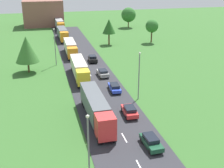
{
  "coord_description": "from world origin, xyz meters",
  "views": [
    {
      "loc": [
        -9.75,
        -22.07,
        20.92
      ],
      "look_at": [
        1.91,
        25.1,
        2.1
      ],
      "focal_mm": 47.38,
      "sensor_mm": 36.0,
      "label": 1
    }
  ],
  "objects_px": {
    "lamppost_third": "(55,45)",
    "distant_building": "(43,13)",
    "truck_lead": "(96,107)",
    "tree_oak": "(129,15)",
    "truck_fourth": "(63,33)",
    "lamppost_second": "(139,73)",
    "tree_maple": "(27,49)",
    "truck_third": "(70,47)",
    "car_fourth": "(103,73)",
    "truck_second": "(79,68)",
    "car_fifth": "(93,59)",
    "car_second": "(130,111)",
    "car_lead": "(151,141)",
    "tree_birch": "(152,26)",
    "lamppost_lead": "(89,146)",
    "truck_fifth": "(60,24)",
    "tree_elm": "(109,26)",
    "car_third": "(115,87)"
  },
  "relations": [
    {
      "from": "lamppost_third",
      "to": "distant_building",
      "type": "bearing_deg",
      "value": 91.14
    },
    {
      "from": "truck_lead",
      "to": "tree_oak",
      "type": "bearing_deg",
      "value": 69.63
    },
    {
      "from": "truck_fourth",
      "to": "lamppost_second",
      "type": "xyz_separation_m",
      "value": [
        8.56,
        -49.92,
        2.58
      ]
    },
    {
      "from": "tree_maple",
      "to": "truck_fourth",
      "type": "bearing_deg",
      "value": 71.84
    },
    {
      "from": "truck_third",
      "to": "car_fourth",
      "type": "relative_size",
      "value": 2.87
    },
    {
      "from": "truck_lead",
      "to": "car_fourth",
      "type": "bearing_deg",
      "value": 74.96
    },
    {
      "from": "truck_fourth",
      "to": "car_fourth",
      "type": "bearing_deg",
      "value": -82.29
    },
    {
      "from": "truck_second",
      "to": "car_fifth",
      "type": "relative_size",
      "value": 3.21
    },
    {
      "from": "car_second",
      "to": "car_fourth",
      "type": "distance_m",
      "value": 18.43
    },
    {
      "from": "truck_fourth",
      "to": "car_lead",
      "type": "distance_m",
      "value": 64.75
    },
    {
      "from": "tree_birch",
      "to": "distant_building",
      "type": "relative_size",
      "value": 0.46
    },
    {
      "from": "lamppost_lead",
      "to": "tree_birch",
      "type": "height_order",
      "value": "lamppost_lead"
    },
    {
      "from": "lamppost_lead",
      "to": "tree_oak",
      "type": "bearing_deg",
      "value": 70.59
    },
    {
      "from": "truck_fifth",
      "to": "tree_birch",
      "type": "height_order",
      "value": "tree_birch"
    },
    {
      "from": "tree_maple",
      "to": "tree_birch",
      "type": "bearing_deg",
      "value": 29.48
    },
    {
      "from": "truck_lead",
      "to": "truck_third",
      "type": "bearing_deg",
      "value": 89.39
    },
    {
      "from": "lamppost_third",
      "to": "tree_elm",
      "type": "distance_m",
      "value": 23.87
    },
    {
      "from": "truck_fifth",
      "to": "car_third",
      "type": "bearing_deg",
      "value": -85.33
    },
    {
      "from": "tree_birch",
      "to": "tree_elm",
      "type": "bearing_deg",
      "value": 178.38
    },
    {
      "from": "lamppost_second",
      "to": "distant_building",
      "type": "xyz_separation_m",
      "value": [
        -13.55,
        77.71,
        0.31
      ]
    },
    {
      "from": "car_fourth",
      "to": "lamppost_lead",
      "type": "height_order",
      "value": "lamppost_lead"
    },
    {
      "from": "car_third",
      "to": "lamppost_lead",
      "type": "bearing_deg",
      "value": -110.3
    },
    {
      "from": "truck_fifth",
      "to": "tree_oak",
      "type": "relative_size",
      "value": 1.58
    },
    {
      "from": "truck_fifth",
      "to": "car_second",
      "type": "relative_size",
      "value": 2.89
    },
    {
      "from": "truck_third",
      "to": "car_lead",
      "type": "distance_m",
      "value": 46.1
    },
    {
      "from": "car_second",
      "to": "tree_maple",
      "type": "xyz_separation_m",
      "value": [
        -15.28,
        25.01,
        4.32
      ]
    },
    {
      "from": "truck_fourth",
      "to": "tree_oak",
      "type": "bearing_deg",
      "value": 31.01
    },
    {
      "from": "truck_second",
      "to": "car_second",
      "type": "height_order",
      "value": "truck_second"
    },
    {
      "from": "truck_fourth",
      "to": "distant_building",
      "type": "distance_m",
      "value": 28.38
    },
    {
      "from": "truck_lead",
      "to": "lamppost_lead",
      "type": "xyz_separation_m",
      "value": [
        -3.34,
        -13.34,
        2.31
      ]
    },
    {
      "from": "car_lead",
      "to": "car_second",
      "type": "height_order",
      "value": "car_second"
    },
    {
      "from": "truck_lead",
      "to": "tree_maple",
      "type": "bearing_deg",
      "value": 111.67
    },
    {
      "from": "truck_lead",
      "to": "truck_second",
      "type": "distance_m",
      "value": 19.13
    },
    {
      "from": "truck_lead",
      "to": "tree_oak",
      "type": "height_order",
      "value": "tree_oak"
    },
    {
      "from": "tree_elm",
      "to": "lamppost_lead",
      "type": "bearing_deg",
      "value": -105.24
    },
    {
      "from": "truck_second",
      "to": "truck_fourth",
      "type": "xyz_separation_m",
      "value": [
        -0.24,
        36.82,
        0.03
      ]
    },
    {
      "from": "lamppost_lead",
      "to": "tree_oak",
      "type": "xyz_separation_m",
      "value": [
        30.07,
        85.36,
        0.32
      ]
    },
    {
      "from": "truck_second",
      "to": "tree_maple",
      "type": "xyz_separation_m",
      "value": [
        -10.28,
        6.19,
        3.11
      ]
    },
    {
      "from": "truck_second",
      "to": "lamppost_third",
      "type": "height_order",
      "value": "lamppost_third"
    },
    {
      "from": "car_third",
      "to": "tree_maple",
      "type": "distance_m",
      "value": 21.98
    },
    {
      "from": "truck_fifth",
      "to": "lamppost_third",
      "type": "bearing_deg",
      "value": -95.64
    },
    {
      "from": "car_second",
      "to": "tree_elm",
      "type": "xyz_separation_m",
      "value": [
        7.65,
        45.88,
        4.57
      ]
    },
    {
      "from": "tree_maple",
      "to": "truck_second",
      "type": "bearing_deg",
      "value": -31.04
    },
    {
      "from": "tree_elm",
      "to": "distant_building",
      "type": "relative_size",
      "value": 0.5
    },
    {
      "from": "car_fourth",
      "to": "distant_building",
      "type": "bearing_deg",
      "value": 98.77
    },
    {
      "from": "truck_second",
      "to": "truck_fifth",
      "type": "relative_size",
      "value": 1.07
    },
    {
      "from": "tree_oak",
      "to": "distant_building",
      "type": "xyz_separation_m",
      "value": [
        -31.73,
        11.71,
        0.18
      ]
    },
    {
      "from": "tree_birch",
      "to": "truck_third",
      "type": "bearing_deg",
      "value": -161.64
    },
    {
      "from": "car_fifth",
      "to": "tree_birch",
      "type": "bearing_deg",
      "value": 37.24
    },
    {
      "from": "truck_second",
      "to": "distant_building",
      "type": "relative_size",
      "value": 0.84
    }
  ]
}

